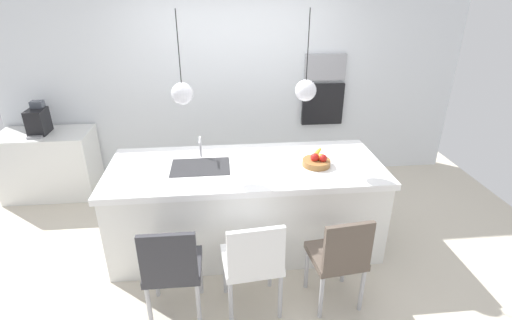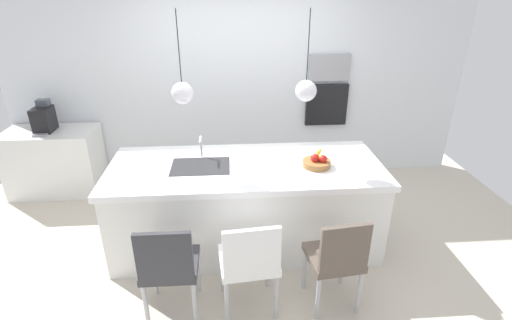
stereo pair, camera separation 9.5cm
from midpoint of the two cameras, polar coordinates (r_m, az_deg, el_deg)
The scene contains 15 objects.
floor at distance 4.18m, azimuth -2.06°, elevation -11.90°, with size 6.60×6.60×0.00m, color beige.
back_wall at distance 5.14m, azimuth -3.56°, elevation 11.33°, with size 6.00×0.10×2.60m, color white.
kitchen_island at distance 3.92m, azimuth -2.16°, elevation -6.63°, with size 2.66×1.07×0.89m.
sink_basin at distance 3.72m, azimuth -9.02°, elevation -1.11°, with size 0.56×0.40×0.02m, color #2D2D30.
faucet at distance 3.85m, azimuth -9.03°, elevation 2.25°, with size 0.02×0.17×0.22m.
fruit_bowl at distance 3.72m, azimuth 8.35°, elevation -0.13°, with size 0.27×0.27×0.15m.
side_counter at distance 5.53m, azimuth -28.80°, elevation -0.50°, with size 1.10×0.60×0.83m, color white.
coffee_machine at distance 5.35m, azimuth -30.20°, elevation 5.10°, with size 0.20×0.35×0.38m.
microwave at distance 5.20m, azimuth 9.75°, elevation 13.53°, with size 0.54×0.08×0.34m, color #9E9EA3.
oven at distance 5.32m, azimuth 9.37°, elevation 8.25°, with size 0.56×0.08×0.56m, color black.
chair_near at distance 3.14m, azimuth -13.29°, elevation -15.20°, with size 0.44×0.42×0.90m.
chair_middle at distance 3.11m, azimuth -1.37°, elevation -14.74°, with size 0.50×0.47×0.90m.
chair_far at distance 3.23m, azimuth 11.48°, elevation -13.83°, with size 0.46×0.45×0.89m.
pendant_light_left at distance 3.47m, azimuth -11.74°, elevation 9.70°, with size 0.19×0.19×0.79m.
pendant_light_right at distance 3.53m, azimuth 6.64°, elevation 10.30°, with size 0.19×0.19×0.79m.
Camera 1 is at (-0.24, -3.34, 2.50)m, focal length 26.82 mm.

